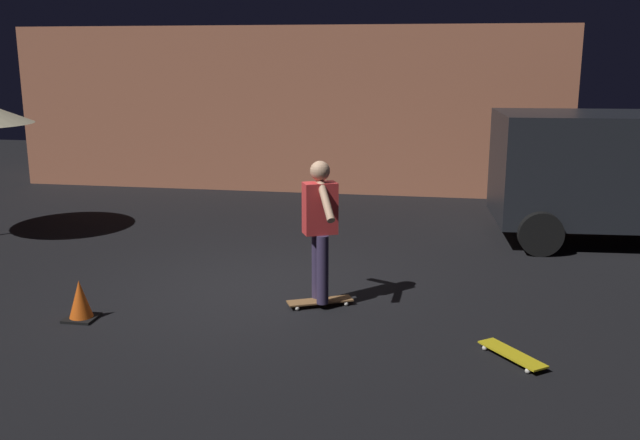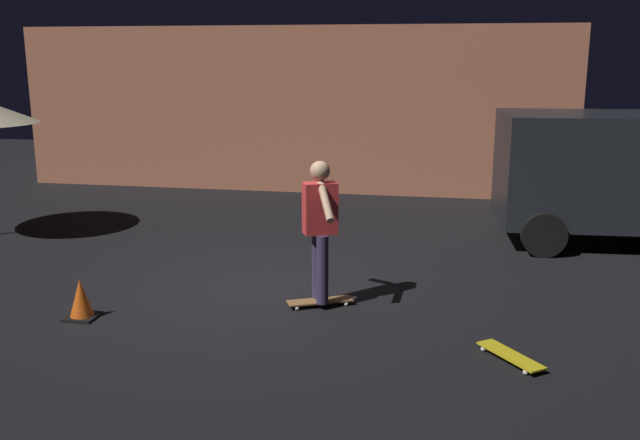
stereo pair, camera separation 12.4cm
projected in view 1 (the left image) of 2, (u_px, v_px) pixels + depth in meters
The scene contains 6 objects.
ground_plane at pixel (259, 288), 9.03m from camera, with size 28.00×28.00×0.00m, color black.
low_building at pixel (296, 106), 16.37m from camera, with size 11.97×3.05×3.50m.
skateboard_ridden at pixel (320, 301), 8.38m from camera, with size 0.79×0.51×0.07m.
skateboard_spare at pixel (512, 355), 6.89m from camera, with size 0.64×0.74×0.07m.
skater at pixel (320, 221), 8.15m from camera, with size 0.50×0.93×1.67m.
traffic_cone at pixel (80, 302), 7.91m from camera, with size 0.34×0.34×0.46m.
Camera 1 is at (2.25, -8.32, 2.92)m, focal length 39.58 mm.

